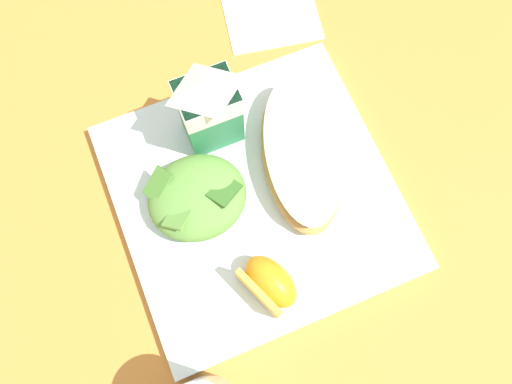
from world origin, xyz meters
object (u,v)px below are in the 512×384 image
at_px(milk_carton, 209,106).
at_px(paper_napkin, 270,8).
at_px(green_salad_pile, 197,197).
at_px(orange_wedge_front, 269,283).
at_px(white_plate, 256,197).
at_px(cheesy_pizza_bread, 301,154).

distance_m(milk_carton, paper_napkin, 0.19).
relative_size(green_salad_pile, orange_wedge_front, 1.45).
relative_size(white_plate, milk_carton, 2.55).
bearing_deg(milk_carton, white_plate, -79.95).
relative_size(green_salad_pile, milk_carton, 0.91).
xyz_separation_m(cheesy_pizza_bread, paper_napkin, (0.05, 0.20, -0.03)).
height_order(green_salad_pile, orange_wedge_front, green_salad_pile).
distance_m(white_plate, green_salad_pile, 0.07).
bearing_deg(paper_napkin, white_plate, -116.46).
height_order(orange_wedge_front, paper_napkin, orange_wedge_front).
distance_m(green_salad_pile, paper_napkin, 0.26).
height_order(white_plate, orange_wedge_front, orange_wedge_front).
relative_size(green_salad_pile, paper_napkin, 0.91).
height_order(cheesy_pizza_bread, paper_napkin, cheesy_pizza_bread).
bearing_deg(orange_wedge_front, cheesy_pizza_bread, 53.25).
height_order(milk_carton, orange_wedge_front, milk_carton).
relative_size(white_plate, paper_napkin, 2.55).
relative_size(cheesy_pizza_bread, paper_napkin, 1.68).
xyz_separation_m(green_salad_pile, paper_napkin, (0.16, 0.20, -0.03)).
distance_m(cheesy_pizza_bread, orange_wedge_front, 0.14).
height_order(green_salad_pile, paper_napkin, green_salad_pile).
height_order(white_plate, paper_napkin, white_plate).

